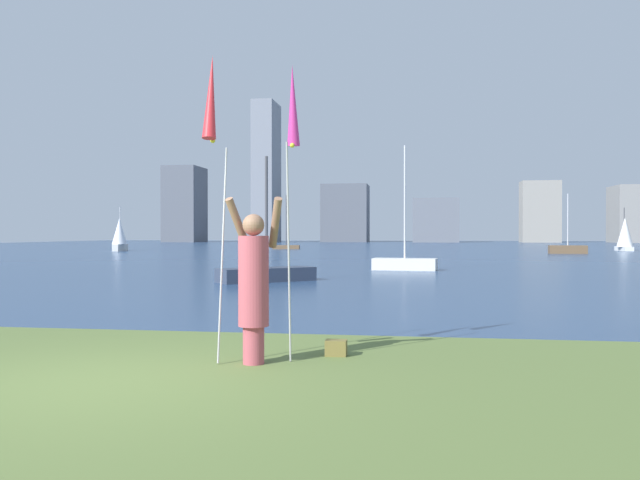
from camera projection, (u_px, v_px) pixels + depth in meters
name	position (u px, v px, depth m)	size (l,w,h in m)	color
ground	(380.00, 251.00, 57.18)	(120.00, 138.00, 0.12)	#5B7038
person	(254.00, 282.00, 7.80)	(0.73, 0.54, 2.00)	#B24C59
kite_flag_left	(211.00, 106.00, 7.51)	(0.16, 0.78, 3.62)	#B2B2B7
kite_flag_right	(293.00, 114.00, 8.04)	(0.16, 0.52, 3.64)	#B2B2B7
bag	(336.00, 348.00, 8.31)	(0.27, 0.20, 0.20)	olive
sailboat_0	(405.00, 263.00, 27.30)	(2.74, 1.30, 5.22)	silver
sailboat_1	(568.00, 249.00, 48.56)	(2.69, 0.80, 4.47)	brown
sailboat_2	(625.00, 234.00, 55.89)	(1.40, 2.72, 3.72)	white
sailboat_3	(267.00, 273.00, 20.90)	(3.05, 2.80, 4.01)	#333D51
sailboat_4	(286.00, 246.00, 62.46)	(2.62, 1.10, 5.18)	brown
sailboat_5	(120.00, 234.00, 55.53)	(1.37, 2.53, 3.76)	silver
skyline_tower_0	(185.00, 205.00, 108.73)	(5.58, 7.16, 12.49)	#565B66
skyline_tower_1	(266.00, 173.00, 106.43)	(3.43, 7.19, 22.74)	gray
skyline_tower_2	(346.00, 213.00, 109.36)	(7.58, 6.99, 9.56)	#565B66
skyline_tower_3	(435.00, 221.00, 106.53)	(7.28, 7.78, 7.08)	slate
skyline_tower_4	(540.00, 212.00, 103.70)	(5.90, 4.13, 9.75)	gray
skyline_tower_5	(634.00, 214.00, 102.01)	(6.32, 7.29, 8.90)	gray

